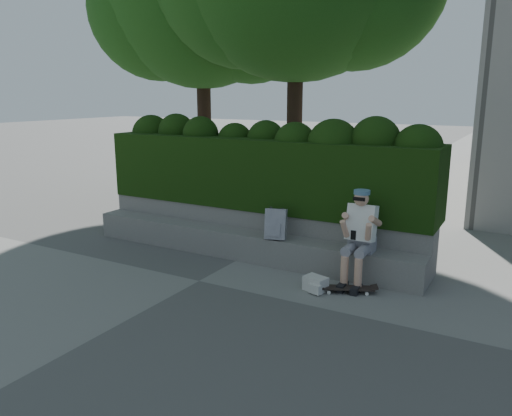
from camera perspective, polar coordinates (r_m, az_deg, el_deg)
The scene contains 8 objects.
ground at distance 7.48m, azimuth -6.52°, elevation -8.28°, with size 80.00×80.00×0.00m, color slate.
bench_ledge at distance 8.39m, azimuth -1.54°, elevation -4.19°, with size 6.00×0.45×0.45m, color gray.
planter_wall at distance 8.74m, azimuth 0.05°, elevation -2.46°, with size 6.00×0.50×0.75m, color gray.
hedge at distance 8.73m, azimuth 0.78°, elevation 4.07°, with size 6.00×1.00×1.20m, color black.
person at distance 7.26m, azimuth 11.78°, elevation -2.86°, with size 0.40×0.76×1.38m.
skateboard at distance 7.11m, azimuth 10.39°, elevation -9.01°, with size 0.75×0.47×0.08m.
backpack_plaid at distance 7.86m, azimuth 2.27°, elevation -1.84°, with size 0.33×0.18×0.48m, color #B7B6BB.
backpack_ground at distance 7.11m, azimuth 6.82°, elevation -8.57°, with size 0.31×0.22×0.20m, color beige.
Camera 1 is at (4.14, -5.62, 2.70)m, focal length 35.00 mm.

